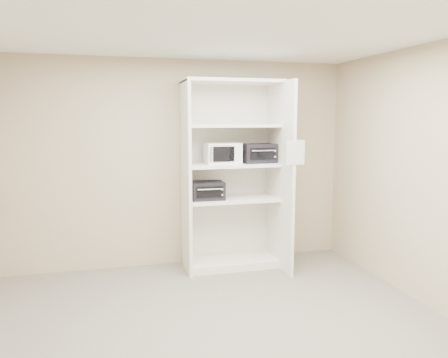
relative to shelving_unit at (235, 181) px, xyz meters
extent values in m
cube|color=slate|center=(-0.67, -1.70, -1.13)|extent=(4.50, 4.00, 0.01)
cube|color=white|center=(-0.67, -1.70, 1.57)|extent=(4.50, 4.00, 0.01)
cube|color=tan|center=(-0.67, 0.30, 0.22)|extent=(4.50, 0.02, 2.70)
cube|color=tan|center=(-0.67, -3.70, 0.22)|extent=(4.50, 0.02, 2.70)
cube|color=tan|center=(1.58, -1.70, 0.22)|extent=(0.02, 4.00, 2.70)
cube|color=white|center=(-0.65, -0.02, 0.07)|extent=(0.04, 0.60, 2.40)
cube|color=white|center=(0.55, -0.17, 0.07)|extent=(0.04, 0.90, 2.40)
cube|color=white|center=(-0.05, 0.28, 0.07)|extent=(1.24, 0.02, 2.40)
cube|color=white|center=(-0.05, 0.00, -1.08)|extent=(1.16, 0.56, 0.10)
cube|color=white|center=(-0.05, 0.00, -0.23)|extent=(1.16, 0.56, 0.04)
cube|color=white|center=(-0.05, 0.00, 0.22)|extent=(1.16, 0.56, 0.04)
cube|color=white|center=(-0.05, 0.00, 0.72)|extent=(1.16, 0.56, 0.04)
cube|color=white|center=(-0.05, 0.00, 1.27)|extent=(1.24, 0.60, 0.04)
cube|color=white|center=(-0.17, 0.00, 0.37)|extent=(0.44, 0.34, 0.26)
cube|color=black|center=(0.30, -0.03, 0.36)|extent=(0.45, 0.35, 0.24)
cube|color=black|center=(-0.38, -0.05, -0.10)|extent=(0.42, 0.32, 0.23)
cube|color=white|center=(0.56, -0.63, 0.41)|extent=(0.22, 0.01, 0.28)
camera|label=1|loc=(-1.57, -5.39, 0.81)|focal=35.00mm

